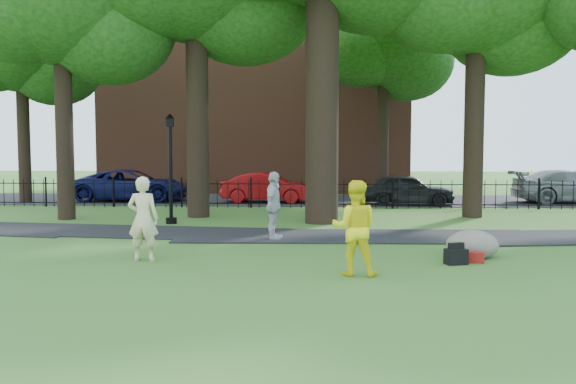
# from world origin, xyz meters

# --- Properties ---
(ground) EXTENTS (120.00, 120.00, 0.00)m
(ground) POSITION_xyz_m (0.00, 0.00, 0.00)
(ground) COLOR #366623
(ground) RESTS_ON ground
(footpath) EXTENTS (36.07, 3.85, 0.03)m
(footpath) POSITION_xyz_m (1.00, 3.90, 0.00)
(footpath) COLOR black
(footpath) RESTS_ON ground
(street) EXTENTS (80.00, 7.00, 0.02)m
(street) POSITION_xyz_m (0.00, 16.00, 0.00)
(street) COLOR black
(street) RESTS_ON ground
(iron_fence) EXTENTS (44.00, 0.04, 1.20)m
(iron_fence) POSITION_xyz_m (0.00, 12.00, 0.60)
(iron_fence) COLOR black
(iron_fence) RESTS_ON ground
(brick_building) EXTENTS (18.00, 8.00, 12.00)m
(brick_building) POSITION_xyz_m (-4.00, 24.00, 6.00)
(brick_building) COLOR brown
(brick_building) RESTS_ON ground
(woman) EXTENTS (0.67, 0.44, 1.84)m
(woman) POSITION_xyz_m (-3.88, 0.16, 0.92)
(woman) COLOR beige
(woman) RESTS_ON ground
(man) EXTENTS (0.95, 0.77, 1.82)m
(man) POSITION_xyz_m (0.62, -1.03, 0.91)
(man) COLOR yellow
(man) RESTS_ON ground
(pedestrian) EXTENTS (0.60, 1.13, 1.84)m
(pedestrian) POSITION_xyz_m (-1.30, 3.25, 0.92)
(pedestrian) COLOR #B7B7BC
(pedestrian) RESTS_ON ground
(boulder) EXTENTS (1.24, 0.99, 0.68)m
(boulder) POSITION_xyz_m (3.37, 0.95, 0.34)
(boulder) COLOR slate
(boulder) RESTS_ON ground
(lamppost) EXTENTS (0.36, 0.36, 3.63)m
(lamppost) POSITION_xyz_m (-4.98, 6.48, 1.78)
(lamppost) COLOR black
(lamppost) RESTS_ON ground
(backpack) EXTENTS (0.50, 0.39, 0.33)m
(backpack) POSITION_xyz_m (2.81, 0.12, 0.16)
(backpack) COLOR black
(backpack) RESTS_ON ground
(red_bag) EXTENTS (0.39, 0.31, 0.24)m
(red_bag) POSITION_xyz_m (3.28, 0.30, 0.12)
(red_bag) COLOR maroon
(red_bag) RESTS_ON ground
(red_sedan) EXTENTS (4.41, 1.90, 1.41)m
(red_sedan) POSITION_xyz_m (-2.52, 14.52, 0.71)
(red_sedan) COLOR #960B0E
(red_sedan) RESTS_ON ground
(navy_van) EXTENTS (5.57, 2.71, 1.53)m
(navy_van) POSITION_xyz_m (-9.18, 14.93, 0.76)
(navy_van) COLOR #0E1248
(navy_van) RESTS_ON ground
(grey_car) EXTENTS (4.23, 2.00, 1.40)m
(grey_car) POSITION_xyz_m (3.87, 13.63, 0.70)
(grey_car) COLOR black
(grey_car) RESTS_ON ground
(silver_car) EXTENTS (5.36, 2.20, 1.55)m
(silver_car) POSITION_xyz_m (11.64, 14.93, 0.78)
(silver_car) COLOR gray
(silver_car) RESTS_ON ground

